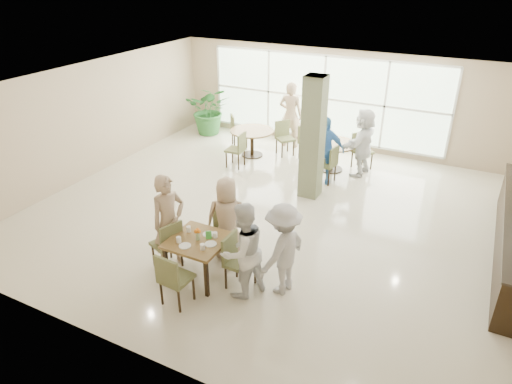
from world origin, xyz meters
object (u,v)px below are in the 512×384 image
at_px(round_table_left, 252,135).
at_px(adult_b, 363,142).
at_px(teen_far, 227,218).
at_px(teen_right, 243,251).
at_px(main_table, 198,244).
at_px(teen_standing, 283,249).
at_px(teen_left, 169,222).
at_px(potted_plant, 210,110).
at_px(adult_a, 324,150).
at_px(adult_standing, 291,115).
at_px(round_table_right, 333,148).

bearing_deg(round_table_left, adult_b, 2.99).
relative_size(teen_far, teen_right, 0.95).
bearing_deg(main_table, teen_far, 81.67).
relative_size(round_table_left, teen_standing, 0.75).
distance_m(main_table, teen_right, 0.90).
xyz_separation_m(teen_left, teen_standing, (2.07, 0.22, -0.07)).
relative_size(potted_plant, adult_b, 0.89).
relative_size(round_table_left, teen_left, 0.69).
distance_m(adult_a, adult_standing, 2.54).
bearing_deg(adult_b, adult_a, -30.63).
height_order(teen_left, adult_standing, adult_standing).
bearing_deg(adult_standing, adult_b, 152.61).
xyz_separation_m(round_table_right, teen_left, (-1.22, -5.33, 0.28)).
xyz_separation_m(teen_far, adult_a, (0.48, 3.82, 0.05)).
bearing_deg(adult_a, main_table, -116.71).
xyz_separation_m(round_table_right, teen_right, (0.31, -5.46, 0.24)).
xyz_separation_m(main_table, adult_standing, (-1.09, 6.50, 0.30)).
height_order(main_table, round_table_left, same).
xyz_separation_m(main_table, teen_standing, (1.42, 0.31, 0.15)).
xyz_separation_m(main_table, teen_left, (-0.65, 0.08, 0.22)).
height_order(teen_left, teen_far, teen_left).
bearing_deg(adult_b, teen_standing, 9.04).
relative_size(teen_right, adult_b, 0.96).
bearing_deg(teen_left, potted_plant, 47.77).
bearing_deg(adult_standing, potted_plant, -2.84).
distance_m(potted_plant, teen_left, 7.06).
xyz_separation_m(round_table_right, adult_standing, (-1.66, 1.09, 0.36)).
xyz_separation_m(main_table, round_table_left, (-1.75, 5.35, -0.06)).
xyz_separation_m(main_table, adult_a, (0.60, 4.60, 0.18)).
bearing_deg(potted_plant, adult_a, -22.38).
xyz_separation_m(round_table_left, teen_right, (2.63, -5.40, 0.24)).
xyz_separation_m(round_table_left, adult_a, (2.34, -0.74, 0.24)).
bearing_deg(teen_standing, main_table, -65.09).
xyz_separation_m(adult_a, adult_standing, (-1.69, 1.90, 0.12)).
relative_size(adult_a, adult_standing, 0.88).
bearing_deg(adult_a, teen_left, -124.75).
xyz_separation_m(teen_far, adult_b, (1.20, 4.73, 0.08)).
bearing_deg(adult_standing, adult_a, 126.67).
distance_m(teen_left, teen_standing, 2.09).
bearing_deg(round_table_left, adult_standing, 60.38).
height_order(round_table_right, teen_right, teen_right).
height_order(teen_left, teen_standing, teen_left).
height_order(round_table_right, potted_plant, potted_plant).
height_order(teen_left, adult_a, teen_left).
relative_size(teen_far, adult_standing, 0.82).
bearing_deg(teen_left, adult_standing, 25.33).
bearing_deg(adult_b, round_table_left, -79.14).
bearing_deg(potted_plant, teen_standing, -49.53).
bearing_deg(potted_plant, adult_b, -9.99).
relative_size(teen_right, teen_standing, 1.03).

